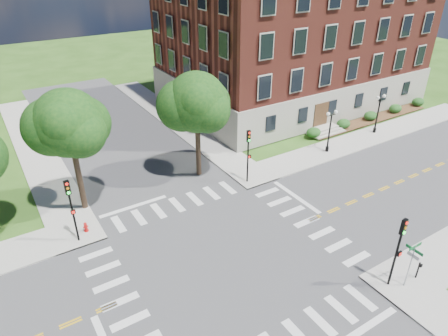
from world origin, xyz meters
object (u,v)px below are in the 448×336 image
traffic_signal_se (399,244)px  street_sign_pole (412,257)px  twin_lamp_east (378,112)px  fire_hydrant (86,227)px  traffic_signal_nw (71,204)px  traffic_signal_ne (248,150)px  push_button_post (418,269)px  twin_lamp_west (330,129)px

traffic_signal_se → street_sign_pole: 1.27m
twin_lamp_east → street_sign_pole: bearing=-136.2°
street_sign_pole → fire_hydrant: bearing=133.6°
traffic_signal_nw → traffic_signal_ne: bearing=1.2°
twin_lamp_east → traffic_signal_se: bearing=-138.4°
twin_lamp_east → push_button_post: 22.60m
street_sign_pole → traffic_signal_se: bearing=141.0°
traffic_signal_se → twin_lamp_east: bearing=41.6°
twin_lamp_east → fire_hydrant: twin_lamp_east is taller
fire_hydrant → push_button_post: bearing=-44.2°
twin_lamp_east → traffic_signal_nw: bearing=-177.5°
traffic_signal_nw → fire_hydrant: 2.91m
traffic_signal_se → traffic_signal_ne: same height
traffic_signal_ne → street_sign_pole: (0.98, -15.03, -0.88)m
twin_lamp_east → twin_lamp_west: bearing=-175.7°
traffic_signal_se → fire_hydrant: 20.66m
push_button_post → twin_lamp_east: bearing=45.8°
traffic_signal_nw → push_button_post: bearing=-41.5°
twin_lamp_east → street_sign_pole: size_ratio=1.36×
fire_hydrant → twin_lamp_west: bearing=0.2°
traffic_signal_ne → traffic_signal_se: bearing=-88.9°
twin_lamp_east → push_button_post: twin_lamp_east is taller
street_sign_pole → push_button_post: bearing=0.6°
traffic_signal_se → traffic_signal_ne: 14.46m
traffic_signal_se → push_button_post: (1.88, -0.56, -2.39)m
twin_lamp_west → push_button_post: twin_lamp_west is taller
traffic_signal_se → traffic_signal_nw: size_ratio=1.00×
traffic_signal_se → street_sign_pole: (0.71, -0.57, -0.88)m
traffic_signal_se → fire_hydrant: bearing=133.3°
push_button_post → fire_hydrant: (-15.92, 15.47, -0.33)m
twin_lamp_east → traffic_signal_ne: bearing=-176.3°
street_sign_pole → twin_lamp_west: bearing=59.7°
twin_lamp_west → fire_hydrant: (-23.86, -0.10, -2.06)m
traffic_signal_nw → push_button_post: (16.64, -14.73, -2.39)m
traffic_signal_nw → street_sign_pole: traffic_signal_nw is taller
twin_lamp_east → street_sign_pole: (-16.88, -16.17, -0.21)m
twin_lamp_west → push_button_post: (-7.95, -15.57, -1.73)m
traffic_signal_se → twin_lamp_west: size_ratio=1.13×
twin_lamp_west → street_sign_pole: bearing=-120.3°
traffic_signal_ne → street_sign_pole: 15.09m
traffic_signal_nw → twin_lamp_west: 24.61m
traffic_signal_ne → traffic_signal_nw: size_ratio=1.00×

